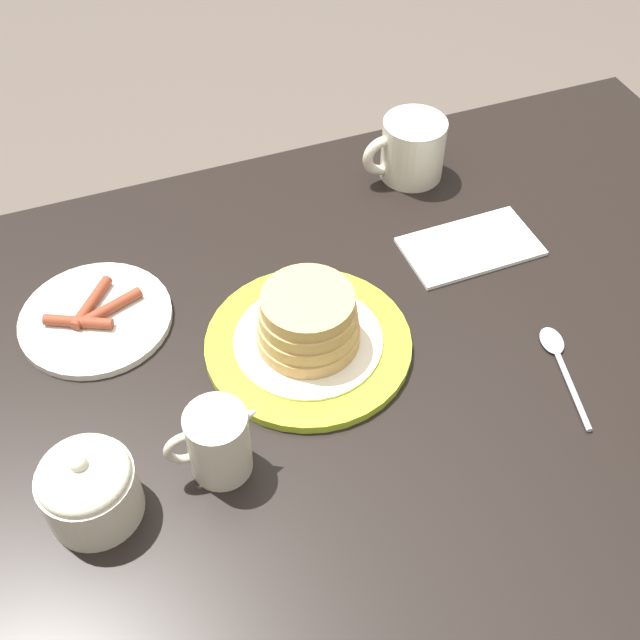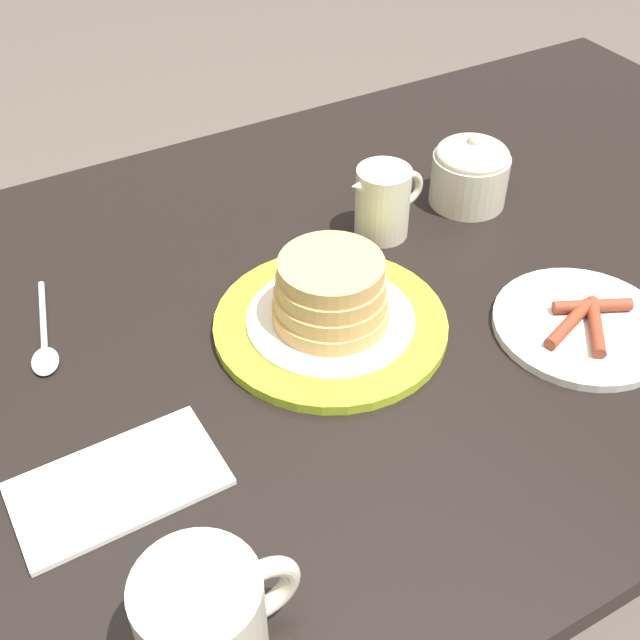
{
  "view_description": "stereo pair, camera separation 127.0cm",
  "coord_description": "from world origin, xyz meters",
  "views": [
    {
      "loc": [
        0.16,
        0.55,
        1.5
      ],
      "look_at": [
        -0.07,
        -0.05,
        0.77
      ],
      "focal_mm": 45.0,
      "sensor_mm": 36.0,
      "label": 1
    },
    {
      "loc": [
        -0.37,
        -0.59,
        1.32
      ],
      "look_at": [
        -0.07,
        -0.05,
        0.77
      ],
      "focal_mm": 45.0,
      "sensor_mm": 36.0,
      "label": 2
    }
  ],
  "objects": [
    {
      "name": "pancake_plate",
      "position": [
        -0.05,
        -0.04,
        0.77
      ],
      "size": [
        0.25,
        0.25,
        0.09
      ],
      "color": "#AAC628",
      "rests_on": "dining_table"
    },
    {
      "name": "ground_plane",
      "position": [
        0.0,
        0.0,
        0.0
      ],
      "size": [
        8.0,
        8.0,
        0.0
      ],
      "primitive_type": "plane",
      "color": "#51473F"
    },
    {
      "name": "napkin",
      "position": [
        -0.31,
        -0.13,
        0.75
      ],
      "size": [
        0.18,
        0.11,
        0.01
      ],
      "color": "white",
      "rests_on": "dining_table"
    },
    {
      "name": "creamer_pitcher",
      "position": [
        0.1,
        0.09,
        0.79
      ],
      "size": [
        0.11,
        0.07,
        0.1
      ],
      "color": "beige",
      "rests_on": "dining_table"
    },
    {
      "name": "side_plate_bacon",
      "position": [
        0.19,
        -0.17,
        0.75
      ],
      "size": [
        0.19,
        0.19,
        0.02
      ],
      "color": "silver",
      "rests_on": "dining_table"
    },
    {
      "name": "sugar_bowl",
      "position": [
        0.23,
        0.09,
        0.79
      ],
      "size": [
        0.1,
        0.1,
        0.1
      ],
      "color": "beige",
      "rests_on": "dining_table"
    },
    {
      "name": "coffee_mug",
      "position": [
        -0.3,
        -0.3,
        0.79
      ],
      "size": [
        0.13,
        0.09,
        0.09
      ],
      "color": "beige",
      "rests_on": "dining_table"
    },
    {
      "name": "spoon",
      "position": [
        -0.32,
        0.09,
        0.75
      ],
      "size": [
        0.05,
        0.15,
        0.01
      ],
      "color": "silver",
      "rests_on": "dining_table"
    },
    {
      "name": "dining_table",
      "position": [
        0.0,
        0.0,
        0.63
      ],
      "size": [
        1.5,
        0.84,
        0.74
      ],
      "color": "black",
      "rests_on": "ground_plane"
    }
  ]
}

